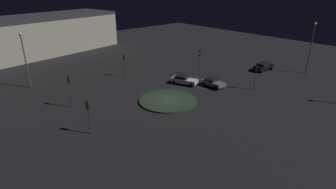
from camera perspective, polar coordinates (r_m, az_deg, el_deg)
ground_plane at (r=39.92m, az=0.00°, el=-1.40°), size 114.10×114.10×0.00m
roundabout_island at (r=39.87m, az=0.00°, el=-1.25°), size 8.35×8.35×0.23m
car_black at (r=56.72m, az=19.03°, el=5.49°), size 2.15×4.53×1.49m
car_white at (r=46.37m, az=3.30°, el=3.02°), size 4.67×3.24×1.45m
car_grey at (r=45.84m, az=9.24°, el=2.51°), size 3.90×2.18×1.42m
traffic_light_northeast at (r=45.47m, az=17.58°, el=4.29°), size 0.36×0.39×3.89m
traffic_light_southwest at (r=39.10m, az=-19.57°, el=1.75°), size 0.37×0.40×4.48m
traffic_light_south at (r=31.66m, az=-16.05°, el=-3.27°), size 0.32×0.37×4.01m
traffic_light_west at (r=50.16m, az=-9.00°, el=6.89°), size 0.37×0.32×4.13m
traffic_light_northwest at (r=51.02m, az=6.47°, el=7.51°), size 0.36×0.39×4.40m
streetlamp_southwest at (r=48.69m, az=-27.49°, el=7.58°), size 0.52×0.52×8.91m
streetlamp_north at (r=56.97m, az=27.47°, el=9.59°), size 0.51×0.51×9.33m
store_building at (r=72.43m, az=-25.68°, el=10.87°), size 18.71×39.92×8.65m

